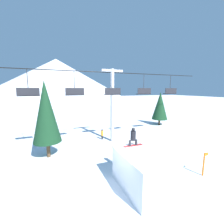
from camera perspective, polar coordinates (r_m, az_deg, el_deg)
ground_plane at (r=10.08m, az=3.64°, el=-26.95°), size 220.00×220.00×0.00m
mountain_ridge at (r=86.09m, az=-20.27°, el=11.43°), size 76.22×76.22×21.34m
snow_ramp at (r=9.71m, az=11.58°, el=-21.16°), size 2.39×3.58×2.13m
snowboarder at (r=10.13m, az=8.06°, el=-9.42°), size 1.37×0.35×1.24m
chairlift at (r=16.37m, az=0.16°, el=5.58°), size 23.60×0.44×8.01m
pine_tree_near at (r=13.68m, az=-23.89°, el=0.02°), size 2.31×2.31×6.61m
pine_tree_far at (r=25.73m, az=17.82°, el=2.27°), size 2.52×2.52×5.39m
trail_marker at (r=12.41m, az=31.59°, el=-16.38°), size 0.41×0.10×1.64m
distant_skier at (r=17.79m, az=-3.79°, el=-8.30°), size 0.24×0.24×1.23m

